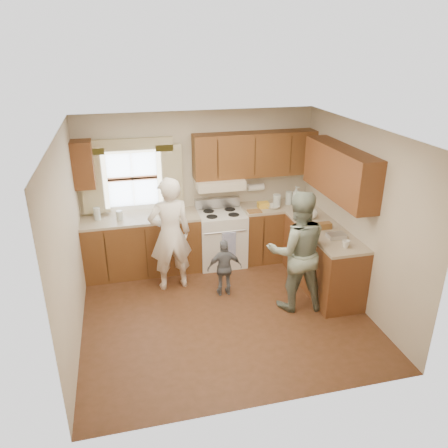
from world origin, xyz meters
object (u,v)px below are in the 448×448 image
object	(u,v)px
woman_right	(297,251)
child	(225,268)
woman_left	(170,235)
stove	(221,237)

from	to	relation	value
woman_right	child	xyz separation A→B (m)	(-0.88, 0.52, -0.42)
woman_right	woman_left	bearing A→B (deg)	-21.82
stove	woman_left	xyz separation A→B (m)	(-0.90, -0.59, 0.40)
stove	woman_left	size ratio (longest dim) A/B	0.62
stove	child	xyz separation A→B (m)	(-0.18, -0.99, -0.03)
woman_left	child	size ratio (longest dim) A/B	1.99
woman_right	child	bearing A→B (deg)	-22.55
woman_left	child	bearing A→B (deg)	144.82
stove	child	size ratio (longest dim) A/B	1.23
stove	child	distance (m)	1.00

